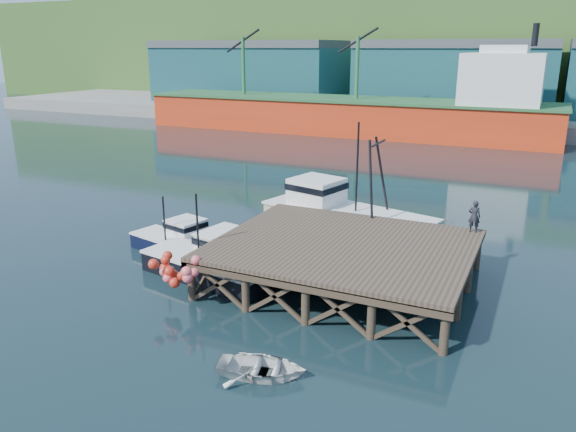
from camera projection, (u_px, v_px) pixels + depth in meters
The scene contains 12 objects.
ground at pixel (246, 266), 29.94m from camera, with size 300.00×300.00×0.00m, color black.
wharf at pixel (343, 248), 26.99m from camera, with size 12.00×10.00×2.62m.
far_quay at pixel (458, 113), 90.34m from camera, with size 160.00×40.00×2.00m, color gray.
warehouse_left at pixel (252, 75), 98.61m from camera, with size 32.00×16.00×9.00m, color #194C54.
warehouse_mid at pixel (456, 79), 84.41m from camera, with size 28.00×16.00×9.00m, color #194C54.
cargo_ship at pixel (367, 109), 74.03m from camera, with size 55.50×10.00×13.75m.
hillside at pixel (486, 48), 113.45m from camera, with size 220.00×50.00×22.00m, color #2D511E.
boat_navy at pixel (177, 240), 31.82m from camera, with size 5.78×3.65×3.42m.
boat_black at pixel (214, 261), 28.37m from camera, with size 7.74×6.42×4.55m.
trawler at pixel (344, 215), 33.85m from camera, with size 11.21×6.33×7.10m.
dinghy at pixel (262, 368), 19.84m from camera, with size 2.28×3.20×0.66m, color silver.
dockworker at pixel (474, 216), 28.48m from camera, with size 0.60×0.39×1.65m, color black.
Camera 1 is at (13.87, -24.30, 11.21)m, focal length 35.00 mm.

